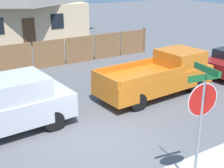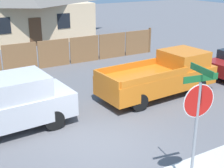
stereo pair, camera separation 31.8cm
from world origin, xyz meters
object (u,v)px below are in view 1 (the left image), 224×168
at_px(house, 15,10).
at_px(red_suv, 0,106).
at_px(orange_pickup, 160,75).
at_px(stop_sign, 202,109).

distance_m(house, red_suv, 15.95).
bearing_deg(orange_pickup, house, 93.57).
height_order(house, stop_sign, house).
height_order(red_suv, orange_pickup, red_suv).
distance_m(red_suv, orange_pickup, 6.73).
bearing_deg(red_suv, stop_sign, -61.72).
height_order(house, red_suv, house).
xyz_separation_m(red_suv, stop_sign, (3.32, -5.37, 1.14)).
distance_m(house, stop_sign, 20.56).
relative_size(red_suv, orange_pickup, 0.88).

